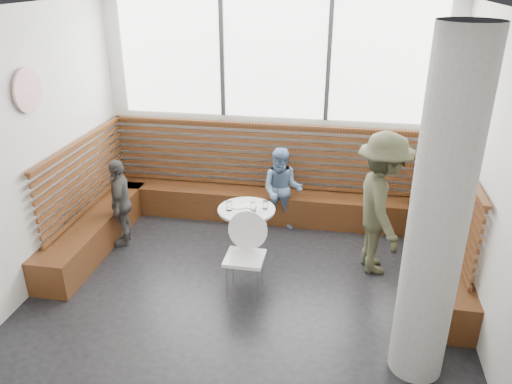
% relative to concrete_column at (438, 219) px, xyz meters
% --- Properties ---
extents(room, '(5.00, 5.00, 3.20)m').
position_rel_concrete_column_xyz_m(room, '(-1.85, 0.60, 0.00)').
color(room, silver).
rests_on(room, ground).
extents(booth, '(5.00, 2.50, 1.44)m').
position_rel_concrete_column_xyz_m(booth, '(-1.85, 2.37, -1.19)').
color(booth, '#462611').
rests_on(booth, ground).
extents(concrete_column, '(0.50, 0.50, 3.20)m').
position_rel_concrete_column_xyz_m(concrete_column, '(0.00, 0.00, 0.00)').
color(concrete_column, gray).
rests_on(concrete_column, ground).
extents(wall_art, '(0.03, 0.50, 0.50)m').
position_rel_concrete_column_xyz_m(wall_art, '(-4.31, 1.00, 0.70)').
color(wall_art, white).
rests_on(wall_art, room).
extents(cafe_table, '(0.73, 0.73, 0.75)m').
position_rel_concrete_column_xyz_m(cafe_table, '(-1.97, 1.61, -1.06)').
color(cafe_table, silver).
rests_on(cafe_table, ground).
extents(cafe_chair, '(0.47, 0.46, 0.98)m').
position_rel_concrete_column_xyz_m(cafe_chair, '(-1.85, 0.96, -1.03)').
color(cafe_chair, white).
rests_on(cafe_chair, ground).
extents(adult_man, '(0.88, 1.28, 1.81)m').
position_rel_concrete_column_xyz_m(adult_man, '(-0.32, 1.71, -0.69)').
color(adult_man, '#3F402B').
rests_on(adult_man, ground).
extents(child_back, '(0.61, 0.48, 1.24)m').
position_rel_concrete_column_xyz_m(child_back, '(-1.64, 2.57, -0.98)').
color(child_back, '#6583AF').
rests_on(child_back, ground).
extents(child_left, '(0.47, 0.78, 1.24)m').
position_rel_concrete_column_xyz_m(child_left, '(-3.76, 1.78, -0.98)').
color(child_left, '#4A4643').
rests_on(child_left, ground).
extents(plate_near, '(0.19, 0.19, 0.01)m').
position_rel_concrete_column_xyz_m(plate_near, '(-2.08, 1.66, -0.84)').
color(plate_near, white).
rests_on(plate_near, cafe_table).
extents(plate_far, '(0.18, 0.18, 0.01)m').
position_rel_concrete_column_xyz_m(plate_far, '(-1.94, 1.70, -0.84)').
color(plate_far, white).
rests_on(plate_far, cafe_table).
extents(glass_left, '(0.08, 0.08, 0.12)m').
position_rel_concrete_column_xyz_m(glass_left, '(-2.18, 1.54, -0.79)').
color(glass_left, white).
rests_on(glass_left, cafe_table).
extents(glass_mid, '(0.08, 0.08, 0.12)m').
position_rel_concrete_column_xyz_m(glass_mid, '(-1.88, 1.57, -0.79)').
color(glass_mid, white).
rests_on(glass_mid, cafe_table).
extents(glass_right, '(0.07, 0.07, 0.10)m').
position_rel_concrete_column_xyz_m(glass_right, '(-1.74, 1.66, -0.80)').
color(glass_right, white).
rests_on(glass_right, cafe_table).
extents(menu_card, '(0.23, 0.17, 0.00)m').
position_rel_concrete_column_xyz_m(menu_card, '(-1.97, 1.42, -0.85)').
color(menu_card, '#A5C64C').
rests_on(menu_card, cafe_table).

